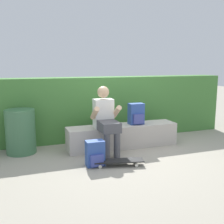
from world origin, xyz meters
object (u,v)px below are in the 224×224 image
object	(u,v)px
backpack_on_ground	(95,154)
backpack_on_bench	(136,114)
person_skater	(106,118)
trash_bin	(21,131)
bench_main	(123,136)
skateboard_near_person	(118,161)

from	to	relation	value
backpack_on_ground	backpack_on_bench	bearing A→B (deg)	36.02
person_skater	trash_bin	distance (m)	1.52
bench_main	backpack_on_bench	xyz separation A→B (m)	(0.27, -0.01, 0.41)
backpack_on_ground	trash_bin	xyz separation A→B (m)	(-1.06, 1.04, 0.20)
person_skater	skateboard_near_person	distance (m)	0.88
backpack_on_bench	trash_bin	xyz separation A→B (m)	(-2.10, 0.29, -0.23)
backpack_on_bench	backpack_on_ground	xyz separation A→B (m)	(-1.04, -0.76, -0.43)
backpack_on_bench	bench_main	bearing A→B (deg)	178.03
backpack_on_ground	trash_bin	size ratio (longest dim) A/B	0.51
person_skater	backpack_on_bench	distance (m)	0.71
skateboard_near_person	trash_bin	distance (m)	1.84
bench_main	person_skater	xyz separation A→B (m)	(-0.40, -0.21, 0.42)
skateboard_near_person	trash_bin	size ratio (longest dim) A/B	1.05
bench_main	skateboard_near_person	size ratio (longest dim) A/B	2.56
person_skater	trash_bin	xyz separation A→B (m)	(-1.42, 0.49, -0.24)
bench_main	skateboard_near_person	distance (m)	1.00
bench_main	skateboard_near_person	xyz separation A→B (m)	(-0.44, -0.89, -0.14)
backpack_on_ground	bench_main	bearing A→B (deg)	45.00
skateboard_near_person	trash_bin	bearing A→B (deg)	140.10
bench_main	backpack_on_bench	world-z (taller)	backpack_on_bench
backpack_on_bench	trash_bin	size ratio (longest dim) A/B	0.51
bench_main	backpack_on_ground	distance (m)	1.08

